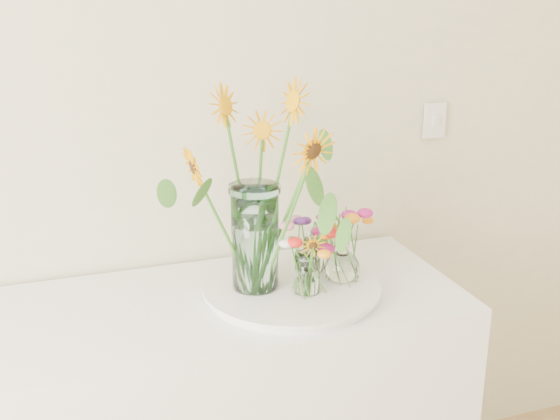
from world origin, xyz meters
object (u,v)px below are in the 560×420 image
object	(u,v)px
tray	(292,290)
small_vase_b	(343,257)
mason_jar	(255,237)
small_vase_c	(313,255)
small_vase_a	(307,274)

from	to	relation	value
tray	small_vase_b	distance (m)	0.17
mason_jar	small_vase_c	xyz separation A→B (m)	(0.20, 0.05, -0.10)
small_vase_c	small_vase_a	bearing A→B (deg)	-117.91
tray	small_vase_b	bearing A→B (deg)	-4.39
tray	small_vase_c	xyz separation A→B (m)	(0.10, 0.08, 0.06)
tray	small_vase_a	bearing A→B (deg)	-67.35
small_vase_b	small_vase_c	xyz separation A→B (m)	(-0.06, 0.09, -0.02)
small_vase_a	small_vase_b	size ratio (longest dim) A/B	0.83
mason_jar	small_vase_c	size ratio (longest dim) A/B	2.93
small_vase_c	mason_jar	bearing A→B (deg)	-164.44
tray	small_vase_b	xyz separation A→B (m)	(0.15, -0.01, 0.09)
small_vase_a	small_vase_c	distance (m)	0.15
small_vase_b	small_vase_c	distance (m)	0.11
mason_jar	tray	bearing A→B (deg)	-12.68
small_vase_a	small_vase_b	distance (m)	0.14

